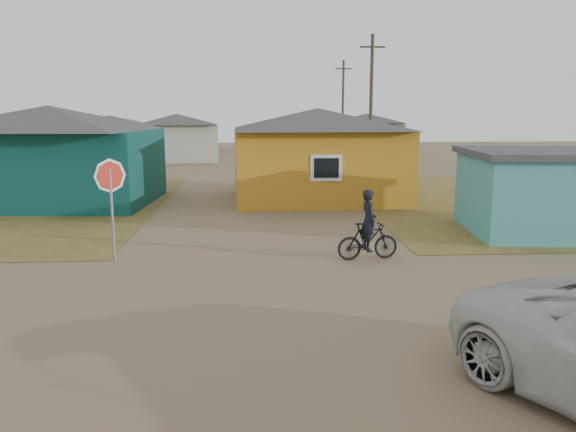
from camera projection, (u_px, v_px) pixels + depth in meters
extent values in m
plane|color=#776345|center=(271.00, 313.00, 10.59)|extent=(120.00, 120.00, 0.00)
cube|color=#0A3936|center=(52.00, 167.00, 23.01)|extent=(8.40, 6.54, 3.00)
pyramid|color=#323234|center=(48.00, 118.00, 22.65)|extent=(8.93, 7.08, 1.00)
cube|color=#BA7E1C|center=(317.00, 164.00, 24.22)|extent=(7.21, 6.24, 3.00)
pyramid|color=#323234|center=(317.00, 119.00, 23.86)|extent=(7.72, 6.76, 0.90)
cube|color=silver|center=(326.00, 168.00, 21.22)|extent=(1.20, 0.06, 1.00)
cube|color=black|center=(326.00, 168.00, 21.19)|extent=(0.95, 0.04, 0.75)
cube|color=teal|center=(570.00, 195.00, 17.37)|extent=(6.39, 4.61, 2.40)
cube|color=#323234|center=(573.00, 153.00, 17.13)|extent=(6.71, 4.93, 0.20)
cube|color=#A0AB93|center=(177.00, 143.00, 43.30)|extent=(6.49, 5.60, 2.80)
pyramid|color=#323234|center=(177.00, 119.00, 42.97)|extent=(7.04, 6.15, 0.80)
cube|color=gray|center=(366.00, 138.00, 50.23)|extent=(6.41, 5.50, 2.80)
pyramid|color=#323234|center=(367.00, 118.00, 49.90)|extent=(6.95, 6.05, 0.80)
cube|color=#A0AB93|center=(110.00, 137.00, 54.57)|extent=(5.75, 5.28, 2.70)
pyramid|color=#323234|center=(109.00, 119.00, 54.26)|extent=(6.28, 5.81, 0.70)
cylinder|color=#443729|center=(371.00, 107.00, 31.87)|extent=(0.20, 0.20, 8.00)
cube|color=#443729|center=(372.00, 47.00, 31.26)|extent=(1.40, 0.10, 0.10)
cylinder|color=#443729|center=(343.00, 109.00, 47.63)|extent=(0.20, 0.20, 8.00)
cube|color=#443729|center=(343.00, 69.00, 47.02)|extent=(1.40, 0.10, 0.10)
cylinder|color=gray|center=(112.00, 216.00, 14.03)|extent=(0.07, 0.07, 2.35)
imported|color=black|center=(368.00, 241.00, 14.35)|extent=(1.66, 0.68, 0.97)
imported|color=black|center=(368.00, 220.00, 14.25)|extent=(0.46, 0.63, 1.59)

